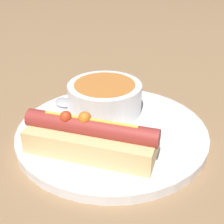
% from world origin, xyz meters
% --- Properties ---
extents(ground_plane, '(4.00, 4.00, 0.00)m').
position_xyz_m(ground_plane, '(0.00, 0.00, 0.00)').
color(ground_plane, '#93704C').
extents(dinner_plate, '(0.30, 0.30, 0.01)m').
position_xyz_m(dinner_plate, '(0.00, 0.00, 0.01)').
color(dinner_plate, white).
rests_on(dinner_plate, ground_plane).
extents(hot_dog, '(0.19, 0.09, 0.06)m').
position_xyz_m(hot_dog, '(-0.00, -0.07, 0.04)').
color(hot_dog, '#E5C17F').
rests_on(hot_dog, dinner_plate).
extents(soup_bowl, '(0.12, 0.12, 0.05)m').
position_xyz_m(soup_bowl, '(-0.04, 0.05, 0.04)').
color(soup_bowl, white).
rests_on(soup_bowl, dinner_plate).
extents(spoon, '(0.13, 0.09, 0.01)m').
position_xyz_m(spoon, '(-0.10, 0.02, 0.02)').
color(spoon, '#B7B7BC').
rests_on(spoon, dinner_plate).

